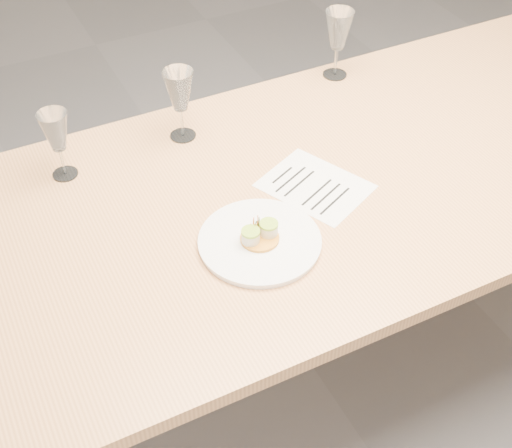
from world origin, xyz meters
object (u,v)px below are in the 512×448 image
wine_glass_2 (339,31)px  wine_glass_1 (179,92)px  wine_glass_0 (56,133)px  dining_table (313,199)px  recipe_sheet (315,186)px  dinner_plate (260,241)px

wine_glass_2 → wine_glass_1: bearing=-171.1°
wine_glass_0 → wine_glass_1: (0.35, 0.02, 0.01)m
dining_table → recipe_sheet: recipe_sheet is taller
recipe_sheet → wine_glass_1: 0.45m
wine_glass_0 → wine_glass_1: size_ratio=0.93×
dinner_plate → wine_glass_2: 0.82m
dining_table → wine_glass_1: size_ratio=11.32×
recipe_sheet → wine_glass_2: size_ratio=1.49×
dinner_plate → wine_glass_2: bearing=45.9°
dining_table → dinner_plate: size_ratio=8.01×
dinner_plate → wine_glass_0: size_ratio=1.53×
recipe_sheet → wine_glass_0: (-0.58, 0.34, 0.14)m
wine_glass_0 → wine_glass_2: wine_glass_2 is taller
wine_glass_0 → wine_glass_2: bearing=6.8°
dinner_plate → recipe_sheet: dinner_plate is taller
wine_glass_1 → dinner_plate: bearing=-90.2°
dining_table → dinner_plate: 0.29m
wine_glass_2 → recipe_sheet: bearing=-126.6°
dinner_plate → wine_glass_1: size_ratio=1.41×
wine_glass_0 → wine_glass_1: wine_glass_1 is taller
dinner_plate → wine_glass_0: bearing=126.4°
wine_glass_1 → wine_glass_2: size_ratio=0.96×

